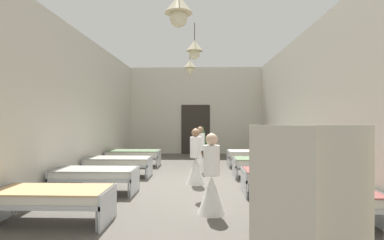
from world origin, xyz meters
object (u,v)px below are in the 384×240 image
at_px(bed_left_row_1, 95,174).
at_px(potted_plant, 203,140).
at_px(bed_left_row_0, 53,197).
at_px(patient_seated_primary, 270,157).
at_px(bed_right_row_0, 319,199).
at_px(bed_right_row_2, 266,163).
at_px(bed_right_row_1, 285,176).
at_px(nurse_mid_aisle, 212,185).
at_px(bed_left_row_3, 134,154).
at_px(bed_left_row_2, 119,162).
at_px(nurse_far_aisle, 200,155).
at_px(nurse_near_aisle, 196,164).
at_px(bed_right_row_3, 254,154).

distance_m(bed_left_row_1, potted_plant, 6.16).
xyz_separation_m(bed_left_row_0, patient_seated_primary, (4.02, 1.87, 0.43)).
height_order(bed_right_row_0, bed_right_row_2, same).
bearing_deg(bed_right_row_1, bed_left_row_0, -156.51).
bearing_deg(nurse_mid_aisle, bed_left_row_3, 101.04).
distance_m(bed_left_row_2, bed_left_row_3, 1.90).
distance_m(bed_right_row_0, bed_right_row_1, 1.90).
relative_size(nurse_mid_aisle, potted_plant, 1.04).
xyz_separation_m(bed_left_row_0, nurse_mid_aisle, (2.66, 0.57, 0.09)).
relative_size(bed_left_row_0, bed_right_row_0, 1.00).
distance_m(bed_right_row_2, bed_left_row_3, 4.77).
distance_m(bed_right_row_1, nurse_mid_aisle, 2.17).
bearing_deg(bed_right_row_1, nurse_far_aisle, 125.28).
bearing_deg(bed_left_row_2, bed_right_row_1, -23.49).
bearing_deg(patient_seated_primary, nurse_far_aisle, 119.88).
bearing_deg(bed_left_row_0, nurse_mid_aisle, 12.09).
bearing_deg(bed_right_row_1, patient_seated_primary, -175.76).
xyz_separation_m(nurse_near_aisle, potted_plant, (0.23, 4.58, 0.28)).
height_order(bed_left_row_2, bed_left_row_3, same).
height_order(bed_left_row_1, bed_right_row_3, same).
height_order(bed_left_row_3, potted_plant, potted_plant).
height_order(bed_left_row_0, patient_seated_primary, patient_seated_primary).
distance_m(bed_right_row_1, bed_left_row_2, 4.77).
bearing_deg(nurse_far_aisle, bed_right_row_2, -152.39).
relative_size(bed_right_row_3, patient_seated_primary, 2.38).
distance_m(bed_right_row_3, nurse_mid_aisle, 5.41).
xyz_separation_m(bed_left_row_3, nurse_near_aisle, (2.32, -2.78, 0.09)).
bearing_deg(nurse_far_aisle, bed_left_row_3, 27.64).
bearing_deg(nurse_far_aisle, bed_left_row_0, 113.51).
bearing_deg(nurse_far_aisle, nurse_mid_aisle, 144.33).
xyz_separation_m(bed_right_row_1, potted_plant, (-1.83, 5.60, 0.37)).
relative_size(bed_right_row_2, nurse_far_aisle, 1.28).
xyz_separation_m(bed_left_row_3, bed_right_row_3, (4.37, 0.00, 0.00)).
bearing_deg(nurse_mid_aisle, patient_seated_primary, 27.39).
height_order(patient_seated_primary, potted_plant, potted_plant).
xyz_separation_m(bed_right_row_1, bed_right_row_2, (0.00, 1.90, 0.00)).
bearing_deg(bed_right_row_0, nurse_far_aisle, 112.69).
height_order(nurse_far_aisle, patient_seated_primary, nurse_far_aisle).
bearing_deg(bed_left_row_3, bed_right_row_2, -23.49).
height_order(bed_left_row_3, bed_right_row_3, same).
bearing_deg(bed_left_row_3, bed_left_row_1, -90.00).
bearing_deg(bed_right_row_3, bed_left_row_3, 180.00).
bearing_deg(bed_right_row_3, potted_plant, 135.39).
bearing_deg(bed_left_row_0, bed_left_row_1, 90.00).
bearing_deg(bed_right_row_0, bed_left_row_3, 127.48).
bearing_deg(patient_seated_primary, potted_plant, 104.71).
bearing_deg(potted_plant, bed_right_row_0, -76.31).
relative_size(bed_right_row_3, nurse_near_aisle, 1.28).
distance_m(bed_right_row_3, potted_plant, 2.59).
height_order(bed_left_row_1, nurse_far_aisle, nurse_far_aisle).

